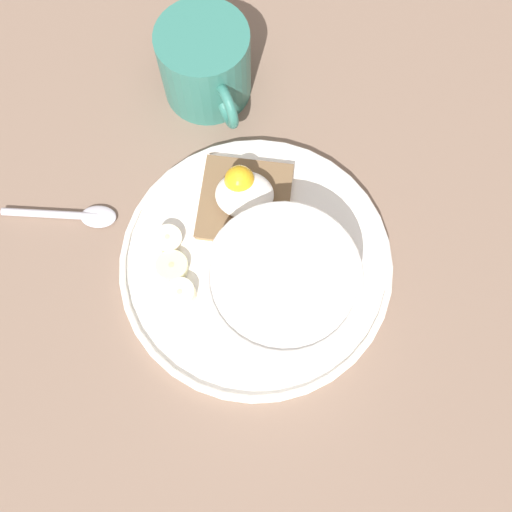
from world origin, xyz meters
The scene contains 10 objects.
ground_plane centered at (0.00, 0.00, 1.00)cm, with size 120.00×120.00×2.00cm, color #7B6352.
plate centered at (0.00, 0.00, 2.80)cm, with size 26.40×26.40×1.60cm.
oatmeal_bowl centered at (2.47, -2.78, 5.91)cm, with size 13.87×13.87×5.70cm.
toast_slice centered at (-1.31, 6.05, 3.62)cm, with size 9.56×9.56×1.09cm.
poached_egg centered at (-1.44, 6.34, 5.50)cm, with size 5.65×4.97×3.52cm.
banana_slice_front centered at (-7.96, -0.86, 3.61)cm, with size 3.68×3.75×1.37cm.
banana_slice_left centered at (-8.56, 1.87, 3.70)cm, with size 3.30×3.17×1.62cm.
banana_slice_back centered at (-6.96, -3.48, 3.68)cm, with size 3.99×3.95×1.48cm.
coffee_mug centered at (-5.80, 19.84, 6.35)cm, with size 9.33×12.12×8.47cm.
spoon centered at (-18.39, 4.49, 2.40)cm, with size 11.54×2.49×0.80cm.
Camera 1 is at (0.54, -16.10, 55.45)cm, focal length 40.00 mm.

